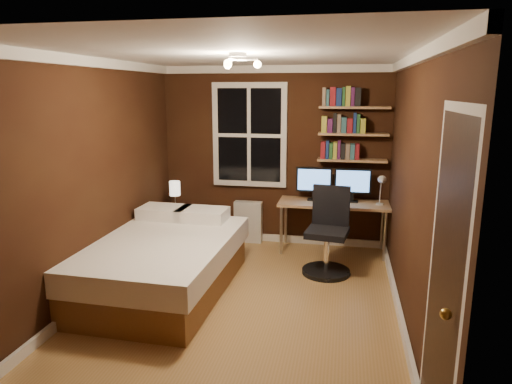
% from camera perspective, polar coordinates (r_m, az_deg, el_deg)
% --- Properties ---
extents(floor, '(4.20, 4.20, 0.00)m').
position_cam_1_polar(floor, '(4.87, -1.77, -13.89)').
color(floor, olive).
rests_on(floor, ground).
extents(wall_back, '(3.20, 0.04, 2.50)m').
position_cam_1_polar(wall_back, '(6.49, 2.29, 4.43)').
color(wall_back, black).
rests_on(wall_back, ground).
extents(wall_left, '(0.04, 4.20, 2.50)m').
position_cam_1_polar(wall_left, '(5.05, -19.86, 1.34)').
color(wall_left, black).
rests_on(wall_left, ground).
extents(wall_right, '(0.04, 4.20, 2.50)m').
position_cam_1_polar(wall_right, '(4.39, 18.94, -0.22)').
color(wall_right, black).
rests_on(wall_right, ground).
extents(ceiling, '(3.20, 4.20, 0.02)m').
position_cam_1_polar(ceiling, '(4.37, -2.00, 16.91)').
color(ceiling, white).
rests_on(ceiling, wall_back).
extents(window, '(1.06, 0.06, 1.46)m').
position_cam_1_polar(window, '(6.48, -0.82, 7.10)').
color(window, silver).
rests_on(window, wall_back).
extents(door, '(0.03, 0.82, 2.05)m').
position_cam_1_polar(door, '(2.99, 22.33, -10.95)').
color(door, black).
rests_on(door, ground).
extents(door_knob, '(0.06, 0.06, 0.06)m').
position_cam_1_polar(door_knob, '(2.73, 22.65, -13.91)').
color(door_knob, gold).
rests_on(door_knob, door).
extents(ceiling_fixture, '(0.44, 0.44, 0.18)m').
position_cam_1_polar(ceiling_fixture, '(4.27, -2.30, 15.66)').
color(ceiling_fixture, beige).
rests_on(ceiling_fixture, ceiling).
extents(bookshelf_lower, '(0.92, 0.22, 0.03)m').
position_cam_1_polar(bookshelf_lower, '(6.29, 11.90, 3.92)').
color(bookshelf_lower, '#AC8353').
rests_on(bookshelf_lower, wall_back).
extents(books_row_lower, '(0.54, 0.16, 0.23)m').
position_cam_1_polar(books_row_lower, '(6.28, 11.96, 5.09)').
color(books_row_lower, maroon).
rests_on(books_row_lower, bookshelf_lower).
extents(bookshelf_middle, '(0.92, 0.22, 0.03)m').
position_cam_1_polar(bookshelf_middle, '(6.25, 12.05, 7.09)').
color(bookshelf_middle, '#AC8353').
rests_on(bookshelf_middle, wall_back).
extents(books_row_middle, '(0.54, 0.16, 0.23)m').
position_cam_1_polar(books_row_middle, '(6.24, 12.10, 8.28)').
color(books_row_middle, navy).
rests_on(books_row_middle, bookshelf_middle).
extents(bookshelf_upper, '(0.92, 0.22, 0.03)m').
position_cam_1_polar(bookshelf_upper, '(6.23, 12.20, 10.29)').
color(bookshelf_upper, '#AC8353').
rests_on(bookshelf_upper, wall_back).
extents(books_row_upper, '(0.48, 0.16, 0.23)m').
position_cam_1_polar(books_row_upper, '(6.23, 12.26, 11.49)').
color(books_row_upper, '#275D2C').
rests_on(books_row_upper, bookshelf_upper).
extents(bed, '(1.61, 2.20, 0.74)m').
position_cam_1_polar(bed, '(5.22, -12.16, -8.55)').
color(bed, brown).
rests_on(bed, ground).
extents(nightstand, '(0.43, 0.43, 0.50)m').
position_cam_1_polar(nightstand, '(6.60, -9.92, -4.51)').
color(nightstand, brown).
rests_on(nightstand, ground).
extents(bedside_lamp, '(0.15, 0.15, 0.44)m').
position_cam_1_polar(bedside_lamp, '(6.48, -10.08, -0.56)').
color(bedside_lamp, white).
rests_on(bedside_lamp, nightstand).
extents(radiator, '(0.40, 0.14, 0.60)m').
position_cam_1_polar(radiator, '(6.65, -0.98, -3.74)').
color(radiator, beige).
rests_on(radiator, ground).
extents(desk, '(1.47, 0.55, 0.70)m').
position_cam_1_polar(desk, '(6.24, 9.65, -1.82)').
color(desk, '#AC8353').
rests_on(desk, ground).
extents(monitor_left, '(0.49, 0.12, 0.46)m').
position_cam_1_polar(monitor_left, '(6.26, 7.25, 1.02)').
color(monitor_left, black).
rests_on(monitor_left, desk).
extents(monitor_right, '(0.49, 0.12, 0.46)m').
position_cam_1_polar(monitor_right, '(6.25, 11.98, 0.83)').
color(monitor_right, black).
rests_on(monitor_right, desk).
extents(desk_lamp, '(0.14, 0.32, 0.44)m').
position_cam_1_polar(desk_lamp, '(6.09, 15.36, 0.27)').
color(desk_lamp, silver).
rests_on(desk_lamp, desk).
extents(office_chair, '(0.58, 0.58, 1.05)m').
position_cam_1_polar(office_chair, '(5.59, 8.95, -5.98)').
color(office_chair, black).
rests_on(office_chair, ground).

